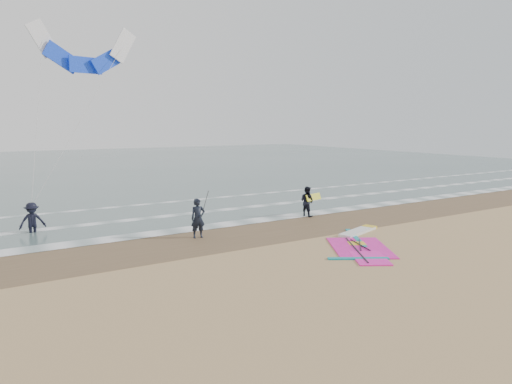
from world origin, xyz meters
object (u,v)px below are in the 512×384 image
person_wading (32,214)px  surf_kite (85,54)px  person_standing (198,218)px  person_walking (307,201)px  windsurf_rig (361,243)px

person_wading → surf_kite: 9.63m
person_standing → person_walking: person_standing is taller
windsurf_rig → person_walking: 6.47m
person_walking → person_standing: bearing=84.3°
person_standing → person_wading: person_wading is taller
windsurf_rig → person_wading: person_wading is taller
windsurf_rig → person_wading: 15.96m
windsurf_rig → person_walking: bearing=74.6°
person_wading → person_standing: bearing=-40.2°
person_standing → surf_kite: size_ratio=0.19×
person_wading → windsurf_rig: bearing=-41.1°
windsurf_rig → person_standing: (-5.83, 4.82, 0.91)m
surf_kite → windsurf_rig: bearing=-56.0°
person_standing → surf_kite: (-3.05, 8.34, 8.35)m
surf_kite → person_walking: bearing=-33.4°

